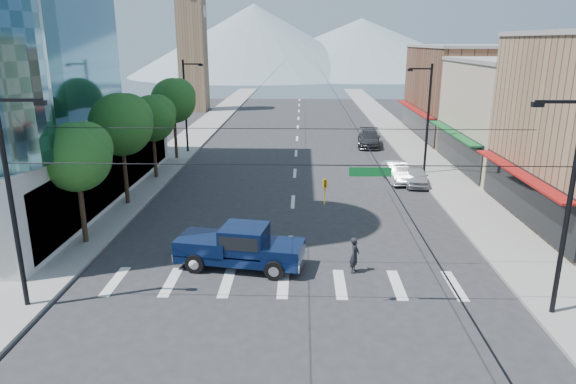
% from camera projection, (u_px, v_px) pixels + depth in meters
% --- Properties ---
extents(ground, '(160.00, 160.00, 0.00)m').
position_uv_depth(ground, '(287.00, 299.00, 22.10)').
color(ground, '#28282B').
rests_on(ground, ground).
extents(sidewalk_left, '(4.00, 120.00, 0.15)m').
position_uv_depth(sidewalk_left, '(196.00, 134.00, 60.76)').
color(sidewalk_left, gray).
rests_on(sidewalk_left, ground).
extents(sidewalk_right, '(4.00, 120.00, 0.15)m').
position_uv_depth(sidewalk_right, '(399.00, 135.00, 60.10)').
color(sidewalk_right, gray).
rests_on(sidewalk_right, ground).
extents(shop_mid, '(12.00, 14.00, 9.00)m').
position_uv_depth(shop_mid, '(532.00, 117.00, 43.28)').
color(shop_mid, tan).
rests_on(shop_mid, ground).
extents(shop_far, '(12.00, 18.00, 10.00)m').
position_uv_depth(shop_far, '(473.00, 93.00, 58.48)').
color(shop_far, brown).
rests_on(shop_far, ground).
extents(clock_tower, '(4.80, 4.80, 20.40)m').
position_uv_depth(clock_tower, '(192.00, 41.00, 78.99)').
color(clock_tower, '#8C6B4C').
rests_on(clock_tower, ground).
extents(mountain_left, '(80.00, 80.00, 22.00)m').
position_uv_depth(mountain_left, '(254.00, 40.00, 163.22)').
color(mountain_left, gray).
rests_on(mountain_left, ground).
extents(mountain_right, '(90.00, 90.00, 18.00)m').
position_uv_depth(mountain_right, '(361.00, 46.00, 172.41)').
color(mountain_right, gray).
rests_on(mountain_right, ground).
extents(tree_near, '(3.65, 3.64, 6.71)m').
position_uv_depth(tree_near, '(79.00, 155.00, 26.84)').
color(tree_near, black).
rests_on(tree_near, ground).
extents(tree_midnear, '(4.09, 4.09, 7.52)m').
position_uv_depth(tree_midnear, '(123.00, 123.00, 33.38)').
color(tree_midnear, black).
rests_on(tree_midnear, ground).
extents(tree_midfar, '(3.65, 3.64, 6.71)m').
position_uv_depth(tree_midfar, '(154.00, 117.00, 40.26)').
color(tree_midfar, black).
rests_on(tree_midfar, ground).
extents(tree_far, '(4.09, 4.09, 7.52)m').
position_uv_depth(tree_far, '(175.00, 99.00, 46.80)').
color(tree_far, black).
rests_on(tree_far, ground).
extents(signal_rig, '(21.80, 0.20, 9.00)m').
position_uv_depth(signal_rig, '(291.00, 204.00, 19.82)').
color(signal_rig, black).
rests_on(signal_rig, ground).
extents(lamp_pole_nw, '(2.00, 0.25, 9.00)m').
position_uv_depth(lamp_pole_nw, '(187.00, 103.00, 49.76)').
color(lamp_pole_nw, black).
rests_on(lamp_pole_nw, ground).
extents(lamp_pole_ne, '(2.00, 0.25, 9.00)m').
position_uv_depth(lamp_pole_ne, '(427.00, 115.00, 41.50)').
color(lamp_pole_ne, black).
rests_on(lamp_pole_ne, ground).
extents(pickup_truck, '(6.54, 3.24, 2.12)m').
position_uv_depth(pickup_truck, '(240.00, 246.00, 25.00)').
color(pickup_truck, '#071335').
rests_on(pickup_truck, ground).
extents(pedestrian, '(0.62, 0.75, 1.77)m').
position_uv_depth(pedestrian, '(355.00, 255.00, 24.47)').
color(pedestrian, black).
rests_on(pedestrian, ground).
extents(parked_car_near, '(2.08, 4.36, 1.44)m').
position_uv_depth(parked_car_near, '(416.00, 176.00, 39.51)').
color(parked_car_near, '#B1B2B6').
rests_on(parked_car_near, ground).
extents(parked_car_mid, '(2.01, 4.70, 1.51)m').
position_uv_depth(parked_car_mid, '(397.00, 172.00, 40.51)').
color(parked_car_mid, silver).
rests_on(parked_car_mid, ground).
extents(parked_car_far, '(2.91, 5.93, 1.66)m').
position_uv_depth(parked_car_far, '(369.00, 139.00, 54.04)').
color(parked_car_far, '#2F2F32').
rests_on(parked_car_far, ground).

